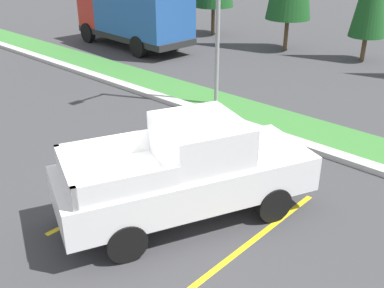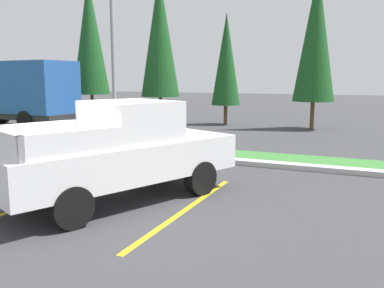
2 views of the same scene
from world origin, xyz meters
The scene contains 7 objects.
ground_plane centered at (0.00, 0.00, 0.00)m, with size 120.00×120.00×0.00m, color #38383A.
parking_line_near centered at (-0.99, 0.42, 0.00)m, with size 0.12×4.80×0.01m, color yellow.
parking_line_far centered at (2.11, 0.42, 0.00)m, with size 0.12×4.80×0.01m, color yellow.
curb_strip centered at (0.00, 5.00, 0.07)m, with size 56.00×0.40×0.15m, color #B2B2AD.
grass_median centered at (0.00, 6.10, 0.03)m, with size 56.00×1.80×0.06m, color #387533.
pickup_truck_main centered at (0.58, 0.46, 1.04)m, with size 3.81×5.54×2.10m.
cargo_truck_distant centered at (-11.66, 9.57, 1.85)m, with size 6.93×2.86×3.40m.
Camera 1 is at (6.07, -5.36, 5.44)m, focal length 42.25 mm.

